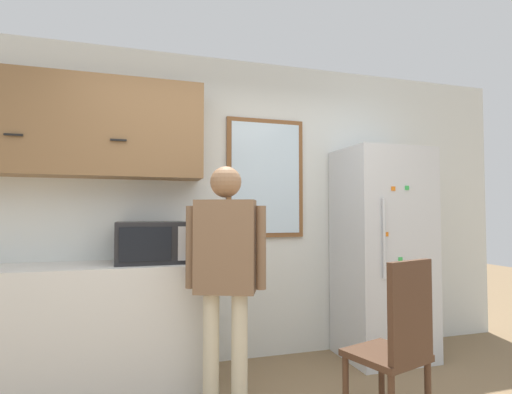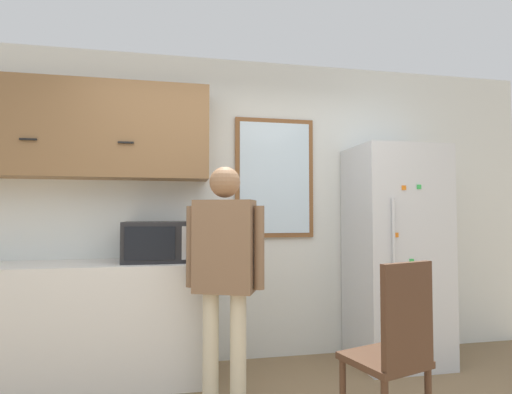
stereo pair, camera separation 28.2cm
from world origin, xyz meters
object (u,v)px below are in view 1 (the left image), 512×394
object	(u,v)px
microwave	(151,242)
chair	(397,339)
person	(226,260)
refrigerator	(382,252)

from	to	relation	value
microwave	chair	world-z (taller)	microwave
person	refrigerator	size ratio (longest dim) A/B	0.86
microwave	person	xyz separation A→B (m)	(0.47, -0.54, -0.09)
microwave	chair	size ratio (longest dim) A/B	0.51
person	microwave	bearing A→B (deg)	153.25
microwave	refrigerator	xyz separation A→B (m)	(2.05, -0.04, -0.13)
refrigerator	chair	distance (m)	1.33
person	refrigerator	distance (m)	1.65
person	chair	distance (m)	1.19
refrigerator	person	bearing A→B (deg)	-162.65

